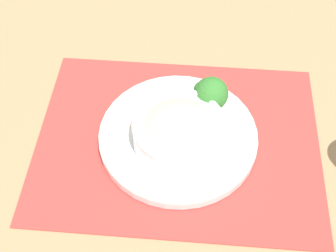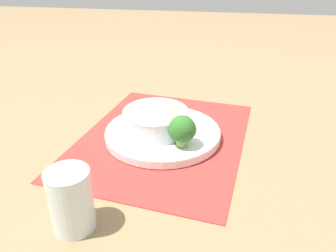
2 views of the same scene
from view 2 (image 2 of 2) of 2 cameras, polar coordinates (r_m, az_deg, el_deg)
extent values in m
plane|color=#8C704C|center=(0.79, -0.90, -2.10)|extent=(4.00, 4.00, 0.00)
cube|color=#B2332D|center=(0.79, -0.90, -1.97)|extent=(0.53, 0.43, 0.00)
cylinder|color=white|center=(0.78, -0.91, -1.33)|extent=(0.27, 0.27, 0.02)
torus|color=white|center=(0.78, -0.91, -0.82)|extent=(0.27, 0.27, 0.01)
cylinder|color=silver|center=(0.77, -2.11, 0.89)|extent=(0.15, 0.15, 0.05)
torus|color=silver|center=(0.76, -2.14, 2.54)|extent=(0.15, 0.15, 0.01)
ellipsoid|color=beige|center=(0.76, -2.12, 1.71)|extent=(0.13, 0.13, 0.05)
cylinder|color=#759E51|center=(0.71, 2.41, -2.78)|extent=(0.03, 0.03, 0.02)
sphere|color=#2D6B28|center=(0.70, 2.46, -0.54)|extent=(0.06, 0.06, 0.06)
sphere|color=#2D6B28|center=(0.71, 3.26, 0.34)|extent=(0.03, 0.03, 0.03)
sphere|color=#2D6B28|center=(0.69, 1.79, -0.86)|extent=(0.02, 0.02, 0.02)
cylinder|color=orange|center=(0.80, 2.98, 0.34)|extent=(0.04, 0.04, 0.01)
cylinder|color=orange|center=(0.81, 2.27, 0.77)|extent=(0.04, 0.04, 0.01)
cylinder|color=orange|center=(0.82, 1.36, 1.09)|extent=(0.04, 0.04, 0.01)
cylinder|color=silver|center=(0.54, -16.55, -12.30)|extent=(0.07, 0.07, 0.11)
cylinder|color=silver|center=(0.55, -16.28, -13.83)|extent=(0.06, 0.06, 0.06)
camera|label=1|loc=(0.98, -39.18, 38.93)|focal=50.00mm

